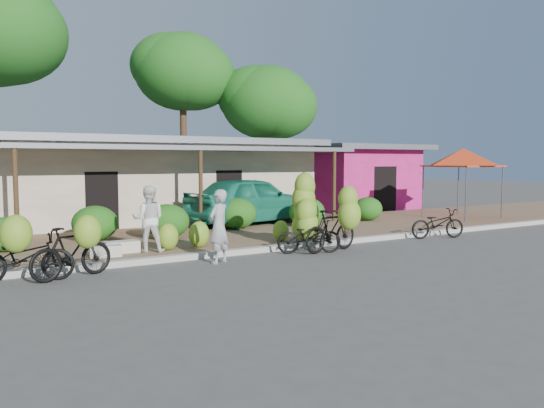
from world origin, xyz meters
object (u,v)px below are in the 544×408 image
(teal_van, at_px, (251,200))
(bike_far_right, at_px, (438,224))
(sack_near, at_px, (122,247))
(vendor, at_px, (219,226))
(bike_center, at_px, (307,220))
(bike_far_left, at_px, (23,254))
(bike_left, at_px, (74,250))
(bike_right, at_px, (336,225))
(sack_far, at_px, (105,251))
(bystander, at_px, (149,219))
(tree_near_right, at_px, (263,101))
(red_canopy, at_px, (463,157))
(tree_center_right, at_px, (178,70))

(teal_van, bearing_deg, bike_far_right, -159.45)
(sack_near, distance_m, vendor, 2.74)
(bike_center, xyz_separation_m, vendor, (-2.76, -0.27, 0.02))
(bike_far_left, height_order, vendor, vendor)
(bike_left, distance_m, vendor, 3.34)
(bike_right, xyz_separation_m, teal_van, (0.69, 6.04, 0.25))
(sack_far, relative_size, vendor, 0.42)
(bystander, bearing_deg, teal_van, -119.20)
(bike_far_left, relative_size, sack_near, 2.43)
(sack_far, bearing_deg, bike_right, -18.52)
(tree_near_right, bearing_deg, sack_near, -133.25)
(sack_far, bearing_deg, bystander, 5.62)
(bike_center, xyz_separation_m, sack_far, (-5.06, 1.35, -0.61))
(bike_far_left, relative_size, bike_center, 0.96)
(tree_near_right, distance_m, bystander, 16.16)
(tree_near_right, xyz_separation_m, bike_center, (-6.20, -13.14, -4.80))
(red_canopy, bearing_deg, bystander, -173.80)
(sack_near, bearing_deg, tree_near_right, 46.75)
(tree_center_right, height_order, bike_far_left, tree_center_right)
(bike_center, height_order, sack_far, bike_center)
(bike_far_right, bearing_deg, bike_left, 108.43)
(bike_left, bearing_deg, tree_center_right, -46.85)
(bike_center, bearing_deg, tree_near_right, -3.86)
(bike_right, bearing_deg, bike_far_right, -95.07)
(bike_far_left, distance_m, vendor, 4.30)
(tree_center_right, relative_size, vendor, 5.13)
(bike_far_right, distance_m, sack_far, 10.14)
(sack_near, xyz_separation_m, vendor, (1.81, -1.97, 0.62))
(tree_center_right, xyz_separation_m, sack_near, (-6.77, -13.45, -6.97))
(sack_far, distance_m, vendor, 2.89)
(tree_near_right, relative_size, red_canopy, 2.15)
(tree_near_right, relative_size, sack_near, 8.87)
(tree_near_right, bearing_deg, bike_far_right, -95.33)
(bike_center, bearing_deg, teal_van, 8.40)
(bike_right, bearing_deg, sack_far, 61.18)
(tree_near_right, bearing_deg, tree_center_right, 153.44)
(tree_near_right, bearing_deg, bike_center, -115.26)
(bystander, bearing_deg, bike_center, -177.46)
(sack_near, distance_m, teal_van, 7.00)
(bike_left, bearing_deg, vendor, -108.20)
(tree_near_right, relative_size, sack_far, 10.06)
(red_canopy, bearing_deg, bike_right, -159.32)
(tree_near_right, xyz_separation_m, bike_far_left, (-13.25, -13.27, -5.08))
(bike_right, distance_m, bystander, 4.93)
(bike_right, distance_m, sack_near, 5.63)
(red_canopy, distance_m, teal_van, 9.08)
(tree_near_right, bearing_deg, teal_van, -122.82)
(red_canopy, distance_m, bike_far_left, 17.28)
(bike_far_right, relative_size, sack_far, 2.55)
(sack_near, bearing_deg, tree_center_right, 63.28)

